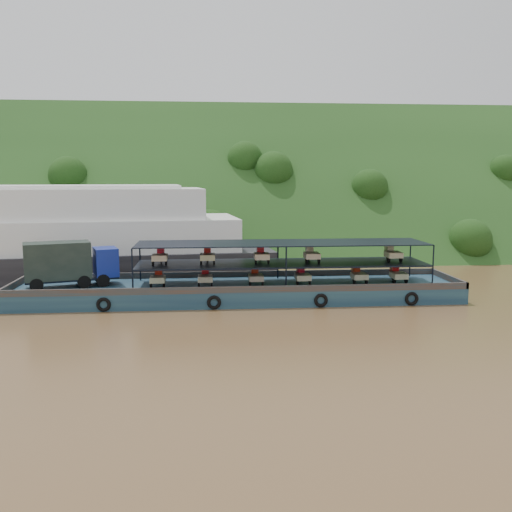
{
  "coord_description": "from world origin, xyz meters",
  "views": [
    {
      "loc": [
        -6.11,
        -43.71,
        9.79
      ],
      "look_at": [
        -2.0,
        3.0,
        3.2
      ],
      "focal_mm": 40.0,
      "sensor_mm": 36.0,
      "label": 1
    }
  ],
  "objects": [
    {
      "name": "passenger_ferry",
      "position": [
        -21.92,
        12.2,
        3.87
      ],
      "size": [
        45.05,
        15.71,
        8.93
      ],
      "rotation": [
        0.0,
        0.0,
        0.11
      ],
      "color": "black",
      "rests_on": "ground"
    },
    {
      "name": "ground",
      "position": [
        0.0,
        0.0,
        0.0
      ],
      "size": [
        160.0,
        160.0,
        0.0
      ],
      "primitive_type": "plane",
      "color": "brown",
      "rests_on": "ground"
    },
    {
      "name": "cargo_barge",
      "position": [
        -4.92,
        1.06,
        1.17
      ],
      "size": [
        35.0,
        7.18,
        4.75
      ],
      "color": "#132A43",
      "rests_on": "ground"
    },
    {
      "name": "hillside",
      "position": [
        0.0,
        36.0,
        0.0
      ],
      "size": [
        140.0,
        39.6,
        39.6
      ],
      "primitive_type": "cube",
      "rotation": [
        0.79,
        0.0,
        0.0
      ],
      "color": "#1D3D16",
      "rests_on": "ground"
    }
  ]
}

